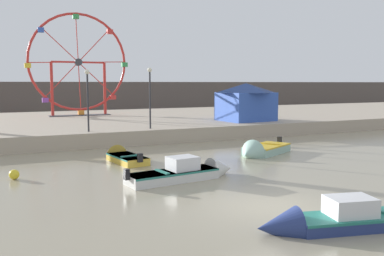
{
  "coord_description": "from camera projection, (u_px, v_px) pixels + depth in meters",
  "views": [
    {
      "loc": [
        -8.34,
        -11.55,
        4.23
      ],
      "look_at": [
        1.94,
        10.11,
        1.64
      ],
      "focal_mm": 39.0,
      "sensor_mm": 36.0,
      "label": 1
    }
  ],
  "objects": [
    {
      "name": "promenade_lamp_far",
      "position": [
        150.0,
        89.0,
        29.24
      ],
      "size": [
        0.32,
        0.32,
        4.29
      ],
      "color": "#2D2D33",
      "rests_on": "quay_promenade"
    },
    {
      "name": "mooring_buoy_orange",
      "position": [
        14.0,
        174.0,
        18.34
      ],
      "size": [
        0.44,
        0.44,
        0.44
      ],
      "primitive_type": "sphere",
      "color": "yellow",
      "rests_on": "ground_plane"
    },
    {
      "name": "quay_promenade",
      "position": [
        96.0,
        124.0,
        38.28
      ],
      "size": [
        110.0,
        23.16,
        1.02
      ],
      "primitive_type": "cube",
      "color": "tan",
      "rests_on": "ground_plane"
    },
    {
      "name": "motorboat_seafoam",
      "position": [
        260.0,
        151.0,
        24.51
      ],
      "size": [
        4.48,
        3.33,
        1.52
      ],
      "rotation": [
        0.0,
        0.0,
        3.62
      ],
      "color": "#93BCAD",
      "rests_on": "ground_plane"
    },
    {
      "name": "carnival_booth_blue_tent",
      "position": [
        246.0,
        101.0,
        35.61
      ],
      "size": [
        4.85,
        4.29,
        3.2
      ],
      "rotation": [
        0.0,
        0.0,
        0.09
      ],
      "color": "#3356B7",
      "rests_on": "quay_promenade"
    },
    {
      "name": "ferris_wheel_red_frame",
      "position": [
        78.0,
        64.0,
        40.68
      ],
      "size": [
        9.83,
        1.2,
        9.99
      ],
      "color": "red",
      "rests_on": "quay_promenade"
    },
    {
      "name": "motorboat_navy_blue",
      "position": [
        336.0,
        220.0,
        12.08
      ],
      "size": [
        5.83,
        2.46,
        1.31
      ],
      "rotation": [
        0.0,
        0.0,
        2.9
      ],
      "color": "navy",
      "rests_on": "ground_plane"
    },
    {
      "name": "ground_plane",
      "position": [
        267.0,
        206.0,
        14.38
      ],
      "size": [
        240.0,
        240.0,
        0.0
      ],
      "primitive_type": "plane",
      "color": "gray"
    },
    {
      "name": "distant_town_skyline",
      "position": [
        59.0,
        97.0,
        59.6
      ],
      "size": [
        140.0,
        3.0,
        4.4
      ],
      "primitive_type": "cube",
      "color": "#564C47",
      "rests_on": "ground_plane"
    },
    {
      "name": "promenade_lamp_near",
      "position": [
        88.0,
        91.0,
        27.35
      ],
      "size": [
        0.32,
        0.32,
        4.09
      ],
      "color": "#2D2D33",
      "rests_on": "quay_promenade"
    },
    {
      "name": "motorboat_mustard_yellow",
      "position": [
        122.0,
        157.0,
        22.78
      ],
      "size": [
        1.73,
        3.86,
        1.21
      ],
      "rotation": [
        0.0,
        0.0,
        1.71
      ],
      "color": "gold",
      "rests_on": "ground_plane"
    },
    {
      "name": "motorboat_pale_grey",
      "position": [
        190.0,
        172.0,
        18.49
      ],
      "size": [
        5.44,
        1.87,
        1.4
      ],
      "rotation": [
        0.0,
        0.0,
        0.12
      ],
      "color": "silver",
      "rests_on": "ground_plane"
    }
  ]
}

